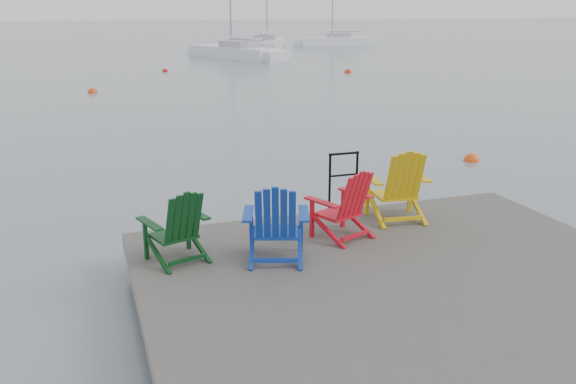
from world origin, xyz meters
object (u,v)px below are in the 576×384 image
object	(u,v)px
sailboat_near	(235,53)
sailboat_mid	(266,44)
chair_red	(345,204)
buoy_d	(165,72)
buoy_c	(348,73)
buoy_b	(93,93)
sailboat_far	(336,42)
handrail	(343,176)
buoy_a	(471,161)
chair_blue	(276,222)
chair_green	(178,226)
chair_yellow	(399,185)

from	to	relation	value
sailboat_near	sailboat_mid	world-z (taller)	sailboat_mid
chair_red	buoy_d	world-z (taller)	chair_red
sailboat_mid	buoy_c	distance (m)	23.19
sailboat_near	buoy_d	bearing A→B (deg)	-147.41
sailboat_mid	buoy_b	bearing A→B (deg)	-96.28
buoy_c	sailboat_mid	bearing A→B (deg)	84.43
sailboat_far	buoy_c	size ratio (longest dim) A/B	24.07
buoy_b	sailboat_mid	bearing A→B (deg)	59.47
handrail	buoy_a	size ratio (longest dim) A/B	2.51
buoy_c	chair_blue	bearing A→B (deg)	-116.10
chair_green	buoy_d	bearing A→B (deg)	64.66
handrail	sailboat_mid	bearing A→B (deg)	74.40
chair_red	buoy_c	xyz separation A→B (m)	(11.28, 24.82, -0.97)
handrail	chair_yellow	bearing A→B (deg)	-50.98
chair_red	chair_yellow	size ratio (longest dim) A/B	0.89
sailboat_far	buoy_b	bearing A→B (deg)	147.76
handrail	buoy_a	distance (m)	6.32
buoy_b	sailboat_near	bearing A→B (deg)	57.92
buoy_d	chair_red	bearing A→B (deg)	-93.24
sailboat_far	buoy_d	xyz separation A→B (m)	(-19.39, -20.49, -0.36)
chair_green	chair_red	world-z (taller)	chair_red
chair_blue	chair_yellow	bearing A→B (deg)	40.36
sailboat_far	buoy_a	distance (m)	47.15
chair_green	sailboat_near	size ratio (longest dim) A/B	0.07
buoy_a	buoy_d	size ratio (longest dim) A/B	1.07
sailboat_mid	buoy_d	size ratio (longest dim) A/B	40.38
sailboat_far	chair_blue	bearing A→B (deg)	163.16
sailboat_far	buoy_c	xyz separation A→B (m)	(-9.74, -24.51, -0.36)
sailboat_near	buoy_a	distance (m)	32.61
buoy_b	buoy_d	size ratio (longest dim) A/B	1.19
buoy_b	buoy_c	distance (m)	14.54
handrail	chair_blue	distance (m)	2.17
buoy_d	buoy_a	bearing A→B (deg)	-81.00
chair_red	buoy_a	size ratio (longest dim) A/B	2.63
sailboat_far	buoy_a	xyz separation A→B (m)	(-15.59, -44.50, -0.36)
chair_green	sailboat_far	bearing A→B (deg)	47.04
buoy_c	chair_green	bearing A→B (deg)	-118.44
sailboat_far	buoy_b	xyz separation A→B (m)	(-23.63, -28.81, -0.36)
handrail	chair_red	world-z (taller)	chair_red
chair_yellow	buoy_d	xyz separation A→B (m)	(0.62, 28.45, -1.03)
buoy_a	buoy_c	bearing A→B (deg)	73.69
sailboat_mid	buoy_a	size ratio (longest dim) A/B	37.88
buoy_c	chair_red	bearing A→B (deg)	-114.44
chair_blue	buoy_c	xyz separation A→B (m)	(12.37, 25.26, -1.00)
handrail	sailboat_mid	size ratio (longest dim) A/B	0.07
chair_blue	sailboat_far	bearing A→B (deg)	84.64
handrail	buoy_b	xyz separation A→B (m)	(-3.07, 19.44, -1.04)
handrail	buoy_b	distance (m)	19.71
buoy_b	buoy_c	xyz separation A→B (m)	(13.89, 4.30, 0.00)
sailboat_near	buoy_b	xyz separation A→B (m)	(-10.55, -16.83, -0.35)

